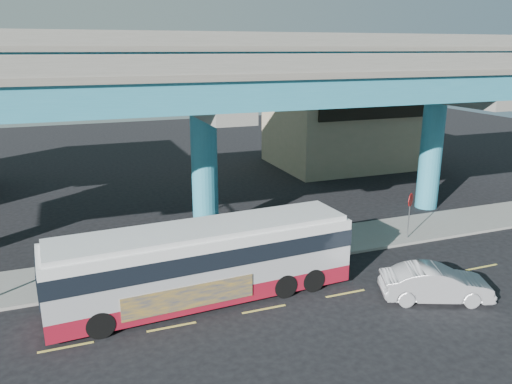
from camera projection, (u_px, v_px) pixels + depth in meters
name	position (u px, v px, depth m)	size (l,w,h in m)	color
ground	(262.00, 306.00, 21.68)	(120.00, 120.00, 0.00)	black
sidewalk	(224.00, 257.00, 26.60)	(70.00, 4.00, 0.15)	gray
lane_markings	(264.00, 309.00, 21.41)	(58.00, 0.12, 0.01)	#D8C64C
viaduct	(201.00, 79.00, 27.32)	(52.00, 12.40, 11.70)	teal
building_beige	(349.00, 128.00, 47.49)	(14.00, 10.23, 7.00)	tan
transit_bus	(204.00, 260.00, 21.78)	(13.54, 3.64, 3.44)	maroon
sedan	(436.00, 283.00, 22.03)	(5.03, 3.34, 1.57)	#A3A3A8
stop_sign	(410.00, 206.00, 28.53)	(0.69, 0.49, 2.72)	gray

